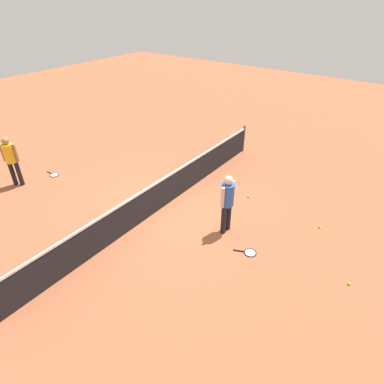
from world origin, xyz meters
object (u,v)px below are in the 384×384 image
(tennis_ball_near_player, at_px, (320,227))
(player_far_side, at_px, (11,158))
(tennis_ball_by_net, at_px, (349,284))
(tennis_racket_far_player, at_px, (54,175))
(tennis_ball_midcourt, at_px, (248,196))
(tennis_racket_near_player, at_px, (249,253))
(player_near_side, at_px, (227,200))

(tennis_ball_near_player, bearing_deg, player_far_side, 112.36)
(player_far_side, relative_size, tennis_ball_by_net, 25.76)
(tennis_racket_far_player, xyz_separation_m, tennis_ball_midcourt, (2.81, -6.23, 0.02))
(tennis_ball_by_net, bearing_deg, tennis_racket_near_player, 100.17)
(tennis_racket_near_player, relative_size, tennis_ball_near_player, 9.15)
(tennis_racket_near_player, relative_size, tennis_ball_midcourt, 9.15)
(player_far_side, relative_size, tennis_racket_near_player, 2.82)
(tennis_racket_near_player, xyz_separation_m, tennis_ball_midcourt, (2.27, 1.22, 0.02))
(player_far_side, height_order, tennis_ball_near_player, player_far_side)
(tennis_racket_far_player, xyz_separation_m, tennis_ball_near_player, (2.60, -8.55, 0.02))
(tennis_racket_far_player, bearing_deg, player_far_side, 161.33)
(tennis_ball_by_net, bearing_deg, tennis_ball_midcourt, 62.10)
(tennis_ball_near_player, height_order, tennis_ball_midcourt, same)
(player_far_side, bearing_deg, player_near_side, -73.59)
(tennis_racket_near_player, distance_m, tennis_ball_midcourt, 2.57)
(player_near_side, bearing_deg, tennis_racket_near_player, -113.28)
(player_near_side, distance_m, tennis_ball_near_player, 2.80)
(player_far_side, relative_size, tennis_racket_far_player, 2.92)
(player_far_side, bearing_deg, tennis_ball_midcourt, -59.52)
(tennis_ball_by_net, distance_m, tennis_ball_midcourt, 3.97)
(player_far_side, bearing_deg, tennis_ball_by_net, -78.67)
(player_near_side, bearing_deg, tennis_ball_by_net, -89.97)
(tennis_racket_near_player, height_order, tennis_ball_midcourt, tennis_ball_midcourt)
(tennis_racket_far_player, distance_m, tennis_ball_midcourt, 6.83)
(tennis_racket_far_player, bearing_deg, player_near_side, -81.67)
(tennis_racket_far_player, height_order, tennis_ball_by_net, tennis_ball_by_net)
(player_near_side, bearing_deg, tennis_racket_far_player, 98.33)
(tennis_racket_far_player, height_order, tennis_ball_midcourt, tennis_ball_midcourt)
(tennis_ball_midcourt, bearing_deg, tennis_racket_near_player, -151.68)
(player_far_side, relative_size, tennis_ball_midcourt, 25.76)
(tennis_ball_near_player, bearing_deg, tennis_racket_near_player, 151.87)
(player_far_side, height_order, tennis_ball_midcourt, player_far_side)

